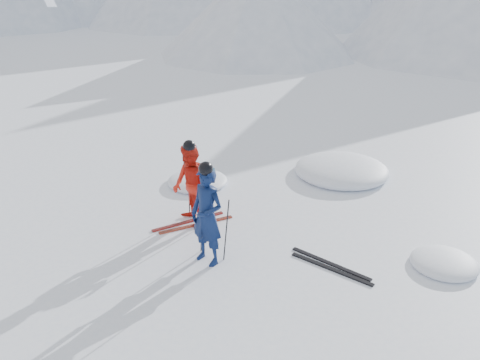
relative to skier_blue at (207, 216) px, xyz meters
The scene contains 12 objects.
ground 1.85m from the skier_blue, 37.26° to the left, with size 160.00×160.00×0.00m, color white.
skier_blue is the anchor object (origin of this frame).
skier_red 1.56m from the skier_blue, 144.34° to the left, with size 0.89×0.69×1.82m, color red.
pole_blue_left 0.47m from the skier_blue, 153.43° to the left, with size 0.02×0.02×1.29m, color black.
pole_blue_right 0.48m from the skier_blue, 45.00° to the left, with size 0.02×0.02×1.29m, color black.
pole_red_left 1.98m from the skier_blue, 143.51° to the left, with size 0.02×0.02×1.21m, color black.
pole_red_right 1.48m from the skier_blue, 132.41° to the left, with size 0.02×0.02×1.21m, color black.
ski_worn_left 1.91m from the skier_blue, 146.76° to the left, with size 0.09×1.70×0.03m, color black.
ski_worn_right 1.75m from the skier_blue, 141.61° to the left, with size 0.09×1.70×0.03m, color black.
ski_loose_a 2.52m from the skier_blue, 35.26° to the left, with size 0.09×1.70×0.03m, color black.
ski_loose_b 2.52m from the skier_blue, 30.83° to the left, with size 0.09×1.70×0.03m, color black.
snow_lumps 4.79m from the skier_blue, 91.51° to the left, with size 7.65×4.87×0.55m.
Camera 1 is at (4.35, -7.12, 5.32)m, focal length 38.00 mm.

